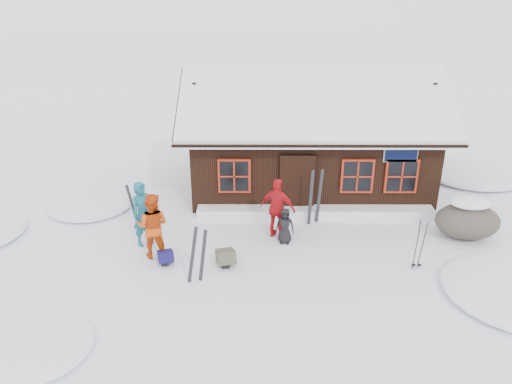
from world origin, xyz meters
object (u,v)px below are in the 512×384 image
skier_orange_right (278,209)px  backpack_blue (166,258)px  ski_pair_left (198,256)px  ski_poles (419,245)px  skier_teal (143,214)px  boulder (468,220)px  skier_orange_left (153,226)px  skier_crouched (285,226)px  backpack_olive (226,259)px

skier_orange_right → backpack_blue: (-3.08, -1.52, -0.78)m
ski_pair_left → ski_poles: 5.80m
skier_teal → backpack_blue: skier_teal is taller
boulder → ski_pair_left: (-7.71, -2.42, 0.20)m
skier_orange_left → backpack_blue: 0.96m
skier_orange_left → backpack_blue: (0.37, -0.39, -0.80)m
skier_crouched → ski_pair_left: size_ratio=0.68×
boulder → backpack_olive: (-7.07, -1.60, -0.39)m
ski_poles → boulder: bearing=41.5°
backpack_olive → skier_teal: bearing=140.6°
boulder → ski_poles: bearing=-138.5°
boulder → ski_poles: ski_poles is taller
ski_pair_left → ski_poles: (5.76, 0.69, -0.07)m
skier_crouched → boulder: (5.42, 0.39, 0.02)m
skier_teal → skier_orange_left: skier_teal is taller
boulder → backpack_blue: 8.85m
skier_orange_right → ski_pair_left: size_ratio=1.15×
skier_teal → skier_crouched: bearing=-44.2°
skier_teal → ski_poles: size_ratio=1.34×
skier_teal → skier_orange_left: 0.79m
ski_pair_left → ski_poles: ski_pair_left is taller
skier_orange_right → skier_crouched: bearing=141.8°
skier_orange_left → skier_orange_right: bearing=-157.6°
skier_teal → skier_crouched: (4.05, 0.07, -0.42)m
skier_crouched → ski_poles: ski_poles is taller
skier_crouched → ski_pair_left: (-2.29, -2.03, 0.21)m
boulder → skier_orange_right: bearing=-179.8°
skier_orange_right → backpack_blue: bearing=49.2°
skier_crouched → ski_pair_left: ski_pair_left is taller
skier_orange_left → skier_orange_right: 3.63m
skier_crouched → backpack_olive: 2.08m
ski_poles → backpack_olive: 5.15m
skier_crouched → ski_pair_left: bearing=-133.9°
skier_teal → backpack_olive: bearing=-70.7°
boulder → backpack_blue: (-8.71, -1.54, -0.42)m
skier_crouched → boulder: 5.44m
backpack_blue → skier_teal: bearing=108.3°
ski_pair_left → skier_orange_right: bearing=57.1°
ski_poles → skier_crouched: bearing=158.9°
boulder → skier_crouched: bearing=-175.9°
skier_teal → backpack_olive: skier_teal is taller
skier_teal → skier_crouched: size_ratio=1.77×
skier_orange_left → backpack_blue: size_ratio=3.55×
ski_poles → backpack_blue: (-6.76, 0.19, -0.54)m
ski_poles → skier_orange_right: bearing=155.0°
boulder → ski_pair_left: size_ratio=1.18×
ski_pair_left → backpack_olive: 1.19m
skier_orange_left → ski_pair_left: 1.87m
skier_orange_right → backpack_blue: size_ratio=3.49×
skier_orange_left → backpack_olive: (2.00, -0.46, -0.77)m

